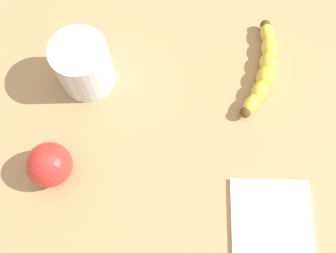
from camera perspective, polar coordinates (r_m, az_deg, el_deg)
The scene contains 5 objects.
wooden_tabletop at distance 68.59cm, azimuth 1.27°, elevation 6.84°, with size 120.00×120.00×3.00cm, color tan.
banana at distance 68.41cm, azimuth 14.47°, elevation 8.54°, with size 19.93×5.98×3.22cm.
smoothie_glass at distance 64.81cm, azimuth -12.72°, elevation 8.96°, with size 9.47×9.47×9.59cm.
apple_fruit at distance 60.57cm, azimuth -17.66°, elevation -5.58°, with size 7.04×7.04×7.04cm, color red.
folded_napkin at distance 61.65cm, azimuth 15.51°, elevation -13.07°, with size 11.47×12.52×0.60cm, color white.
Camera 1 is at (-31.34, -4.03, 62.38)cm, focal length 39.90 mm.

